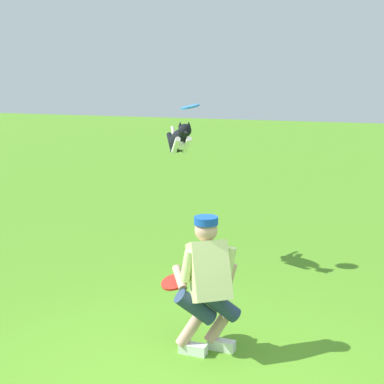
{
  "coord_description": "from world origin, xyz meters",
  "views": [
    {
      "loc": [
        -1.64,
        3.79,
        2.53
      ],
      "look_at": [
        0.61,
        -1.93,
        1.28
      ],
      "focal_mm": 52.83,
      "sensor_mm": 36.0,
      "label": 1
    }
  ],
  "objects": [
    {
      "name": "person",
      "position": [
        0.01,
        -0.82,
        0.7
      ],
      "size": [
        0.71,
        0.56,
        1.29
      ],
      "rotation": [
        0.0,
        0.0,
        -0.92
      ],
      "color": "silver",
      "rests_on": "ground_plane"
    },
    {
      "name": "dog",
      "position": [
        1.24,
        -3.09,
        1.72
      ],
      "size": [
        0.62,
        0.87,
        0.53
      ],
      "rotation": [
        0.0,
        0.0,
        2.17
      ],
      "color": "black"
    },
    {
      "name": "frisbee_flying",
      "position": [
        1.05,
        -2.98,
        2.17
      ],
      "size": [
        0.36,
        0.36,
        0.08
      ],
      "primitive_type": "cylinder",
      "rotation": [
        -0.21,
        0.04,
        5.5
      ],
      "color": "#3280DC"
    },
    {
      "name": "frisbee_held",
      "position": [
        0.39,
        -0.92,
        0.61
      ],
      "size": [
        0.33,
        0.31,
        0.14
      ],
      "primitive_type": "cylinder",
      "rotation": [
        0.24,
        -0.21,
        3.4
      ],
      "color": "red",
      "rests_on": "person"
    }
  ]
}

